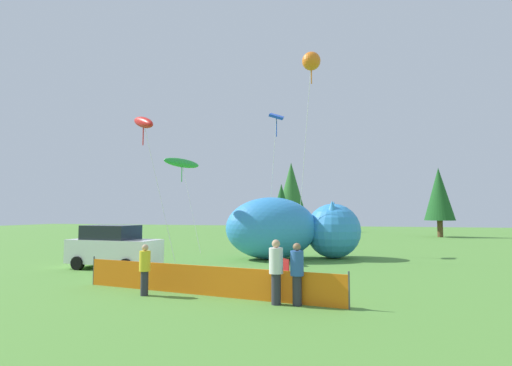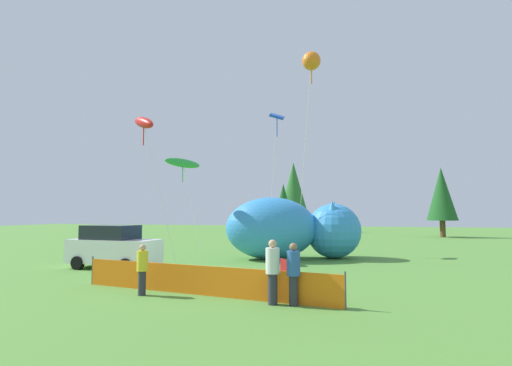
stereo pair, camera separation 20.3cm
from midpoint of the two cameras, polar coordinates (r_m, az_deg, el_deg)
The scene contains 15 objects.
ground_plane at distance 16.80m, azimuth -9.34°, elevation -12.95°, with size 120.00×120.00×0.00m, color #548C38.
parked_car at distance 19.67m, azimuth -19.97°, elevation -8.62°, with size 4.28×2.13×1.98m.
folding_chair at distance 14.40m, azimuth 3.32°, elevation -12.35°, with size 0.76×0.76×0.92m.
inflatable_cat at distance 22.34m, azimuth 4.63°, elevation -6.76°, with size 7.78×5.43×3.40m.
safety_fence at distance 12.91m, azimuth -8.07°, elevation -13.61°, with size 8.98×1.47×1.00m.
spectator_in_white_shirt at distance 11.39m, azimuth 5.36°, elevation -12.44°, with size 0.37×0.37×1.72m.
spectator_in_green_shirt at distance 11.46m, azimuth 2.36°, elevation -12.17°, with size 0.39×0.39×1.80m.
spectator_in_black_shirt at distance 13.17m, azimuth -16.04°, elevation -11.52°, with size 0.34×0.34×1.57m.
kite_red_lizard at distance 23.57m, azimuth -16.01°, elevation 8.28°, with size 3.70×2.10×8.30m.
kite_blue_box at distance 25.73m, azimuth 2.68°, elevation 9.10°, with size 0.97×1.41×9.01m.
kite_green_fish at distance 27.93m, azimuth -10.74°, elevation 2.80°, with size 3.05×3.08×6.38m.
kite_orange_flower at distance 23.57m, azimuth 7.64°, elevation 16.80°, with size 1.43×1.03×11.56m.
horizon_tree_east at distance 54.11m, azimuth 4.95°, elevation -0.84°, with size 3.91×3.91×9.33m.
horizon_tree_west at distance 45.27m, azimuth 3.52°, elevation -2.94°, with size 2.43×2.43×5.80m.
horizon_tree_mid at distance 45.91m, azimuth 24.56°, elevation -1.46°, with size 3.04×3.04×7.26m.
Camera 1 is at (6.60, -15.21, 2.57)m, focal length 28.00 mm.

